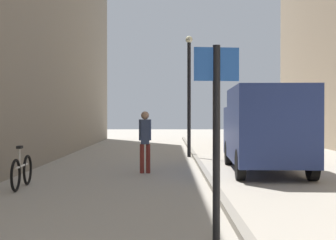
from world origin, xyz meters
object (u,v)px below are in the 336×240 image
Objects in this scene: lamp_post at (191,88)px; bicycle_leaning at (24,171)px; pedestrian_main_foreground at (147,137)px; street_sign_post at (218,125)px; delivery_van at (267,127)px.

lamp_post is 9.36m from bicycle_leaning.
pedestrian_main_foreground is 7.62m from street_sign_post.
lamp_post reaches higher than bicycle_leaning.
bicycle_leaning is (-4.16, -8.05, -2.34)m from lamp_post.
street_sign_post is (-2.21, -7.84, 0.24)m from delivery_van.
street_sign_post is 6.25m from bicycle_leaning.
bicycle_leaning is (-6.18, -3.17, -0.93)m from delivery_van.
delivery_van is at bearing -112.55° from street_sign_post.
street_sign_post is at bearing -103.09° from delivery_van.
pedestrian_main_foreground is 3.94m from bicycle_leaning.
bicycle_leaning is (-2.68, -2.81, -0.64)m from pedestrian_main_foreground.
lamp_post is (0.19, 12.73, 1.18)m from street_sign_post.
lamp_post reaches higher than pedestrian_main_foreground.
street_sign_post is at bearing -86.29° from pedestrian_main_foreground.
pedestrian_main_foreground is at bearing -87.04° from street_sign_post.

